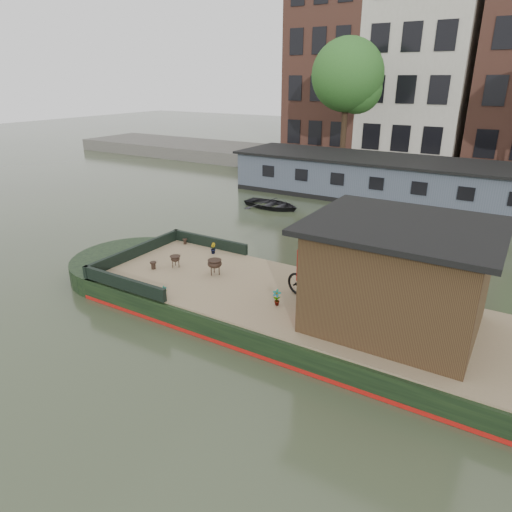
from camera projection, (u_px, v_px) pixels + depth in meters
The scene contains 18 objects.
ground at pixel (305, 323), 11.83m from camera, with size 120.00×120.00×0.00m, color #29301E.
houseboat_hull at pixel (261, 301), 12.38m from camera, with size 14.01×4.02×0.60m.
houseboat_deck at pixel (306, 302), 11.60m from camera, with size 11.80×3.80×0.05m, color #856E52.
bow_bulwark at pixel (156, 256), 13.98m from camera, with size 3.00×4.00×0.35m.
cabin at pixel (397, 275), 10.09m from camera, with size 4.00×3.50×2.42m.
bicycle at pixel (315, 285), 11.39m from camera, with size 0.62×1.77×0.93m, color black.
potted_plant_a at pixel (277, 298), 11.29m from camera, with size 0.22×0.15×0.42m, color brown.
potted_plant_b at pixel (213, 248), 14.65m from camera, with size 0.19×0.16×0.35m, color maroon.
potted_plant_e at pixel (164, 292), 11.75m from camera, with size 0.16×0.11×0.30m, color brown.
brazier_front at pixel (175, 262), 13.58m from camera, with size 0.33×0.33×0.36m, color black, non-canonical shape.
brazier_rear at pixel (215, 267), 13.07m from camera, with size 0.42×0.42×0.45m, color black, non-canonical shape.
bollard_port at pixel (185, 242), 15.51m from camera, with size 0.16×0.16×0.18m, color black.
bollard_stbd at pixel (153, 265), 13.49m from camera, with size 0.19×0.19×0.22m, color black.
dinghy at pixel (272, 202), 22.22m from camera, with size 2.05×2.87×0.60m, color black.
far_houseboat at pixel (428, 185), 22.61m from camera, with size 20.40×4.40×2.11m.
quay at pixel (450, 174), 27.97m from camera, with size 60.00×6.00×0.90m, color #47443F.
townhouse_row at pixel (489, 46), 30.74m from camera, with size 27.25×8.00×16.50m.
tree_left at pixel (350, 78), 27.92m from camera, with size 4.40×4.40×7.40m.
Camera 1 is at (4.32, -9.52, 5.94)m, focal length 32.00 mm.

